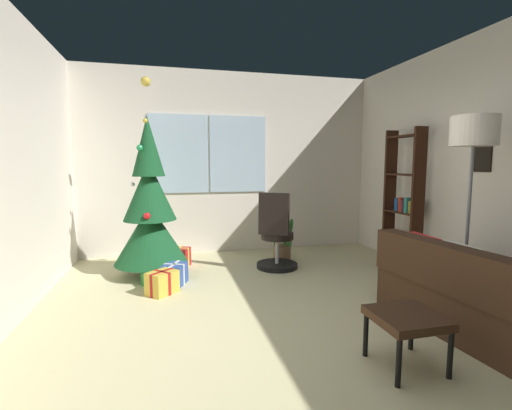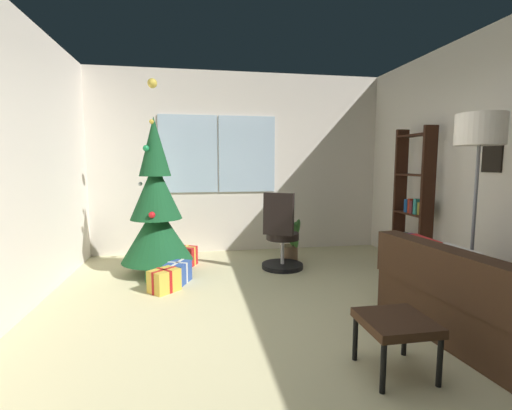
% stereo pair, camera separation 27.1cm
% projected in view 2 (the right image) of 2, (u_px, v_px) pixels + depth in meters
% --- Properties ---
extents(ground_plane, '(4.63, 6.18, 0.10)m').
position_uv_depth(ground_plane, '(289.00, 345.00, 2.93)').
color(ground_plane, beige).
extents(wall_back_with_windows, '(4.63, 0.12, 2.85)m').
position_uv_depth(wall_back_with_windows, '(238.00, 163.00, 5.83)').
color(wall_back_with_windows, silver).
rests_on(wall_back_with_windows, ground_plane).
extents(footstool, '(0.45, 0.45, 0.39)m').
position_uv_depth(footstool, '(396.00, 326.00, 2.43)').
color(footstool, '#392416').
rests_on(footstool, ground_plane).
extents(holiday_tree, '(0.91, 0.91, 2.47)m').
position_uv_depth(holiday_tree, '(156.00, 210.00, 4.65)').
color(holiday_tree, '#4C331E').
rests_on(holiday_tree, ground_plane).
extents(gift_box_red, '(0.35, 0.32, 0.27)m').
position_uv_depth(gift_box_red, '(185.00, 256.00, 5.07)').
color(gift_box_red, red).
rests_on(gift_box_red, ground_plane).
extents(gift_box_green, '(0.34, 0.41, 0.16)m').
position_uv_depth(gift_box_green, '(159.00, 278.00, 4.24)').
color(gift_box_green, '#1E722D').
rests_on(gift_box_green, ground_plane).
extents(gift_box_gold, '(0.38, 0.38, 0.25)m').
position_uv_depth(gift_box_gold, '(164.00, 280.00, 4.02)').
color(gift_box_gold, gold).
rests_on(gift_box_gold, ground_plane).
extents(gift_box_blue, '(0.34, 0.39, 0.25)m').
position_uv_depth(gift_box_blue, '(178.00, 273.00, 4.31)').
color(gift_box_blue, '#2D4C99').
rests_on(gift_box_blue, ground_plane).
extents(office_chair, '(0.57, 0.59, 1.04)m').
position_uv_depth(office_chair, '(281.00, 240.00, 4.83)').
color(office_chair, black).
rests_on(office_chair, ground_plane).
extents(bookshelf, '(0.18, 0.64, 1.88)m').
position_uv_depth(bookshelf, '(413.00, 209.00, 4.75)').
color(bookshelf, black).
rests_on(bookshelf, ground_plane).
extents(floor_lamp, '(0.42, 0.42, 1.86)m').
position_uv_depth(floor_lamp, '(479.00, 141.00, 3.23)').
color(floor_lamp, slate).
rests_on(floor_lamp, ground_plane).
extents(potted_plant, '(0.36, 0.36, 0.64)m').
position_uv_depth(potted_plant, '(291.00, 241.00, 5.28)').
color(potted_plant, '#806047').
rests_on(potted_plant, ground_plane).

